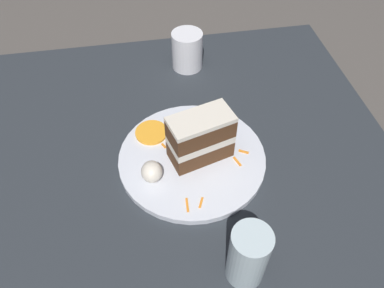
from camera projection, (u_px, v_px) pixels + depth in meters
ground_plane at (179, 190)px, 0.74m from camera, size 6.00×6.00×0.00m
dining_table at (179, 185)px, 0.73m from camera, size 0.96×0.90×0.03m
plate at (192, 158)px, 0.74m from camera, size 0.29×0.29×0.01m
cake_slice at (201, 137)px, 0.70m from camera, size 0.09×0.13×0.10m
cream_dollop at (152, 172)px, 0.69m from camera, size 0.04×0.04×0.04m
orange_garnish at (151, 132)px, 0.78m from camera, size 0.07×0.07×0.01m
carrot_shreds_scatter at (214, 168)px, 0.72m from camera, size 0.20×0.17×0.00m
drinking_glass at (247, 258)px, 0.56m from camera, size 0.06×0.06×0.12m
coffee_mug at (187, 49)px, 0.91m from camera, size 0.08×0.08×0.09m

